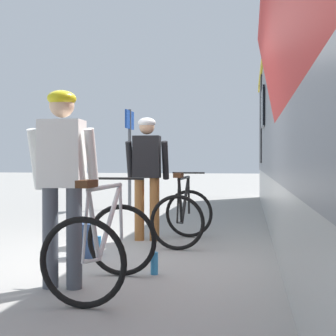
{
  "coord_description": "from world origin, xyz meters",
  "views": [
    {
      "loc": [
        1.43,
        -5.12,
        1.13
      ],
      "look_at": [
        0.41,
        0.56,
        1.05
      ],
      "focal_mm": 48.68,
      "sensor_mm": 36.0,
      "label": 1
    }
  ],
  "objects_px": {
    "cyclist_far_in_dark": "(147,167)",
    "water_bottle_by_the_backpack": "(98,245)",
    "platform_sign_post": "(130,142)",
    "bicycle_far_black": "(183,214)",
    "backpack_on_platform": "(82,241)",
    "cyclist_near_in_white": "(62,170)",
    "water_bottle_near_the_bikes": "(154,263)",
    "bicycle_near_silver": "(104,245)"
  },
  "relations": [
    {
      "from": "cyclist_near_in_white",
      "to": "backpack_on_platform",
      "type": "relative_size",
      "value": 4.4
    },
    {
      "from": "bicycle_far_black",
      "to": "water_bottle_by_the_backpack",
      "type": "height_order",
      "value": "bicycle_far_black"
    },
    {
      "from": "bicycle_near_silver",
      "to": "cyclist_far_in_dark",
      "type": "bearing_deg",
      "value": 94.41
    },
    {
      "from": "cyclist_near_in_white",
      "to": "backpack_on_platform",
      "type": "height_order",
      "value": "cyclist_near_in_white"
    },
    {
      "from": "cyclist_far_in_dark",
      "to": "bicycle_far_black",
      "type": "height_order",
      "value": "cyclist_far_in_dark"
    },
    {
      "from": "cyclist_near_in_white",
      "to": "bicycle_far_black",
      "type": "distance_m",
      "value": 2.6
    },
    {
      "from": "cyclist_near_in_white",
      "to": "water_bottle_by_the_backpack",
      "type": "xyz_separation_m",
      "value": [
        -0.18,
        1.49,
        -0.94
      ]
    },
    {
      "from": "bicycle_far_black",
      "to": "platform_sign_post",
      "type": "xyz_separation_m",
      "value": [
        -1.97,
        4.48,
        1.22
      ]
    },
    {
      "from": "bicycle_near_silver",
      "to": "water_bottle_near_the_bikes",
      "type": "bearing_deg",
      "value": 63.53
    },
    {
      "from": "cyclist_near_in_white",
      "to": "water_bottle_near_the_bikes",
      "type": "bearing_deg",
      "value": 41.5
    },
    {
      "from": "bicycle_near_silver",
      "to": "platform_sign_post",
      "type": "relative_size",
      "value": 0.45
    },
    {
      "from": "backpack_on_platform",
      "to": "platform_sign_post",
      "type": "height_order",
      "value": "platform_sign_post"
    },
    {
      "from": "bicycle_far_black",
      "to": "backpack_on_platform",
      "type": "xyz_separation_m",
      "value": [
        -1.04,
        -1.14,
        -0.2
      ]
    },
    {
      "from": "backpack_on_platform",
      "to": "water_bottle_near_the_bikes",
      "type": "xyz_separation_m",
      "value": [
        1.0,
        -0.63,
        -0.09
      ]
    },
    {
      "from": "bicycle_near_silver",
      "to": "bicycle_far_black",
      "type": "bearing_deg",
      "value": 81.65
    },
    {
      "from": "bicycle_far_black",
      "to": "platform_sign_post",
      "type": "distance_m",
      "value": 5.05
    },
    {
      "from": "cyclist_near_in_white",
      "to": "bicycle_far_black",
      "type": "relative_size",
      "value": 1.63
    },
    {
      "from": "cyclist_near_in_white",
      "to": "water_bottle_by_the_backpack",
      "type": "relative_size",
      "value": 8.06
    },
    {
      "from": "backpack_on_platform",
      "to": "water_bottle_by_the_backpack",
      "type": "distance_m",
      "value": 0.27
    },
    {
      "from": "cyclist_far_in_dark",
      "to": "platform_sign_post",
      "type": "xyz_separation_m",
      "value": [
        -1.42,
        4.34,
        0.57
      ]
    },
    {
      "from": "water_bottle_by_the_backpack",
      "to": "platform_sign_post",
      "type": "bearing_deg",
      "value": 100.99
    },
    {
      "from": "bicycle_near_silver",
      "to": "platform_sign_post",
      "type": "distance_m",
      "value": 7.18
    },
    {
      "from": "cyclist_near_in_white",
      "to": "bicycle_near_silver",
      "type": "xyz_separation_m",
      "value": [
        0.39,
        -0.01,
        -0.65
      ]
    },
    {
      "from": "bicycle_near_silver",
      "to": "backpack_on_platform",
      "type": "height_order",
      "value": "bicycle_near_silver"
    },
    {
      "from": "cyclist_far_in_dark",
      "to": "water_bottle_near_the_bikes",
      "type": "bearing_deg",
      "value": -75.04
    },
    {
      "from": "water_bottle_near_the_bikes",
      "to": "platform_sign_post",
      "type": "bearing_deg",
      "value": 107.15
    },
    {
      "from": "bicycle_far_black",
      "to": "backpack_on_platform",
      "type": "height_order",
      "value": "bicycle_far_black"
    },
    {
      "from": "bicycle_far_black",
      "to": "water_bottle_near_the_bikes",
      "type": "height_order",
      "value": "bicycle_far_black"
    },
    {
      "from": "cyclist_far_in_dark",
      "to": "backpack_on_platform",
      "type": "distance_m",
      "value": 1.61
    },
    {
      "from": "cyclist_far_in_dark",
      "to": "water_bottle_by_the_backpack",
      "type": "relative_size",
      "value": 8.06
    },
    {
      "from": "bicycle_near_silver",
      "to": "platform_sign_post",
      "type": "xyz_separation_m",
      "value": [
        -1.62,
        6.89,
        1.22
      ]
    },
    {
      "from": "cyclist_far_in_dark",
      "to": "backpack_on_platform",
      "type": "bearing_deg",
      "value": -110.87
    },
    {
      "from": "cyclist_near_in_white",
      "to": "backpack_on_platform",
      "type": "distance_m",
      "value": 1.55
    },
    {
      "from": "water_bottle_near_the_bikes",
      "to": "water_bottle_by_the_backpack",
      "type": "relative_size",
      "value": 1.02
    },
    {
      "from": "bicycle_far_black",
      "to": "cyclist_near_in_white",
      "type": "bearing_deg",
      "value": -107.27
    },
    {
      "from": "backpack_on_platform",
      "to": "platform_sign_post",
      "type": "distance_m",
      "value": 5.87
    },
    {
      "from": "cyclist_near_in_white",
      "to": "cyclist_far_in_dark",
      "type": "bearing_deg",
      "value": 85.59
    },
    {
      "from": "backpack_on_platform",
      "to": "bicycle_far_black",
      "type": "bearing_deg",
      "value": 29.05
    },
    {
      "from": "cyclist_near_in_white",
      "to": "water_bottle_near_the_bikes",
      "type": "relative_size",
      "value": 7.89
    },
    {
      "from": "platform_sign_post",
      "to": "bicycle_near_silver",
      "type": "bearing_deg",
      "value": -76.8
    },
    {
      "from": "cyclist_far_in_dark",
      "to": "bicycle_far_black",
      "type": "relative_size",
      "value": 1.63
    },
    {
      "from": "bicycle_near_silver",
      "to": "water_bottle_by_the_backpack",
      "type": "distance_m",
      "value": 1.62
    }
  ]
}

